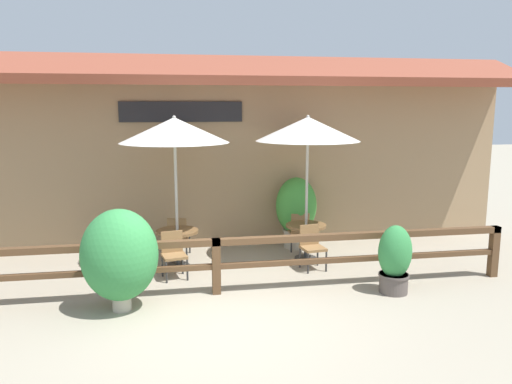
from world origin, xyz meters
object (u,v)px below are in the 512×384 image
object	(u,v)px
chair_near_wallside	(178,234)
dining_table_middle	(306,232)
chair_near_streetside	(174,252)
dining_table_near	(177,238)
potted_plant_broad_leaf	(296,210)
chair_middle_streetside	(312,245)
potted_plant_corner_fern	(120,256)
patio_umbrella_middle	(308,129)
chair_middle_wallside	(299,229)
potted_plant_small_flowering	(395,259)
patio_umbrella_near	(174,130)

from	to	relation	value
chair_near_wallside	dining_table_middle	world-z (taller)	chair_near_wallside
chair_near_streetside	dining_table_middle	distance (m)	2.78
dining_table_near	chair_near_streetside	distance (m)	0.66
potted_plant_broad_leaf	chair_middle_streetside	bearing A→B (deg)	-92.61
potted_plant_corner_fern	dining_table_middle	bearing A→B (deg)	30.48
dining_table_middle	chair_middle_streetside	xyz separation A→B (m)	(-0.05, -0.62, -0.11)
chair_near_wallside	potted_plant_broad_leaf	bearing A→B (deg)	-162.17
chair_near_wallside	patio_umbrella_middle	xyz separation A→B (m)	(2.58, -0.62, 2.19)
patio_umbrella_middle	dining_table_middle	distance (m)	2.09
chair_near_streetside	patio_umbrella_middle	xyz separation A→B (m)	(2.69, 0.68, 2.19)
chair_middle_wallside	potted_plant_broad_leaf	world-z (taller)	potted_plant_broad_leaf
patio_umbrella_middle	chair_middle_streetside	bearing A→B (deg)	-95.03
chair_middle_wallside	chair_near_wallside	bearing A→B (deg)	-0.78
potted_plant_corner_fern	chair_middle_wallside	bearing A→B (deg)	37.40
chair_near_streetside	potted_plant_broad_leaf	distance (m)	3.15
dining_table_near	potted_plant_corner_fern	xyz separation A→B (m)	(-0.90, -2.03, 0.30)
dining_table_near	potted_plant_small_flowering	size ratio (longest dim) A/B	0.70
chair_middle_streetside	chair_middle_wallside	world-z (taller)	same
patio_umbrella_middle	chair_middle_streetside	distance (m)	2.28
dining_table_near	dining_table_middle	bearing A→B (deg)	0.71
chair_near_wallside	dining_table_middle	size ratio (longest dim) A/B	1.03
chair_middle_streetside	potted_plant_broad_leaf	size ratio (longest dim) A/B	0.54
chair_near_wallside	patio_umbrella_near	bearing A→B (deg)	99.87
potted_plant_small_flowering	potted_plant_corner_fern	size ratio (longest dim) A/B	0.73
patio_umbrella_near	potted_plant_corner_fern	distance (m)	2.86
dining_table_near	dining_table_middle	distance (m)	2.61
dining_table_near	chair_near_wallside	xyz separation A→B (m)	(0.03, 0.65, -0.11)
chair_near_wallside	dining_table_middle	bearing A→B (deg)	178.71
chair_middle_wallside	potted_plant_corner_fern	size ratio (longest dim) A/B	0.53
chair_middle_streetside	patio_umbrella_near	bearing A→B (deg)	158.26
patio_umbrella_near	chair_near_streetside	distance (m)	2.29
chair_near_streetside	potted_plant_corner_fern	distance (m)	1.65
chair_near_streetside	chair_near_wallside	bearing A→B (deg)	73.64
dining_table_near	chair_middle_wallside	bearing A→B (deg)	14.05
potted_plant_corner_fern	potted_plant_broad_leaf	bearing A→B (deg)	39.87
patio_umbrella_middle	chair_middle_wallside	bearing A→B (deg)	89.32
chair_middle_streetside	potted_plant_corner_fern	world-z (taller)	potted_plant_corner_fern
patio_umbrella_near	chair_middle_wallside	xyz separation A→B (m)	(2.62, 0.65, -2.19)
chair_middle_streetside	chair_near_streetside	bearing A→B (deg)	172.54
patio_umbrella_near	potted_plant_small_flowering	size ratio (longest dim) A/B	2.52
chair_middle_streetside	chair_middle_wallside	xyz separation A→B (m)	(0.06, 1.25, 0.00)
chair_middle_wallside	potted_plant_small_flowering	bearing A→B (deg)	108.47
chair_near_streetside	chair_middle_wallside	distance (m)	3.00
patio_umbrella_near	potted_plant_small_flowering	world-z (taller)	patio_umbrella_near
potted_plant_corner_fern	chair_near_wallside	bearing A→B (deg)	71.02
dining_table_middle	chair_middle_wallside	distance (m)	0.63
dining_table_near	chair_middle_streetside	distance (m)	2.63
dining_table_middle	potted_plant_small_flowering	world-z (taller)	potted_plant_small_flowering
chair_near_wallside	chair_middle_wallside	world-z (taller)	same
chair_middle_streetside	potted_plant_broad_leaf	distance (m)	1.55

